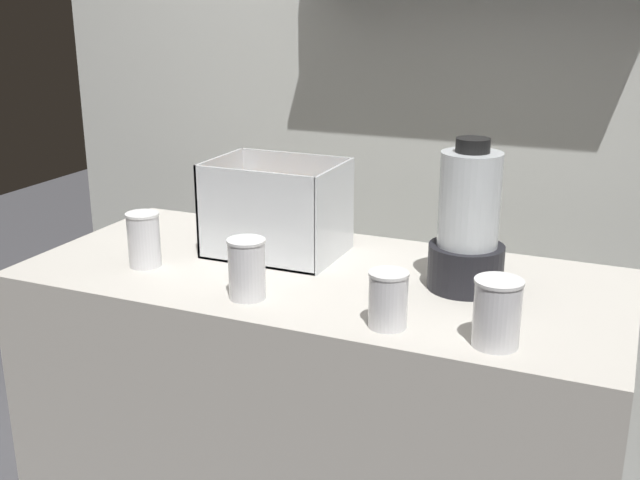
% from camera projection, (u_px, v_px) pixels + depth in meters
% --- Properties ---
extents(counter, '(1.40, 0.64, 0.90)m').
position_uv_depth(counter, '(320.00, 439.00, 1.94)').
color(counter, beige).
rests_on(counter, ground_plane).
extents(back_wall_unit, '(2.60, 0.24, 2.50)m').
position_uv_depth(back_wall_unit, '(420.00, 83.00, 2.36)').
color(back_wall_unit, silver).
rests_on(back_wall_unit, ground_plane).
extents(carrot_display_bin, '(0.32, 0.24, 0.23)m').
position_uv_depth(carrot_display_bin, '(273.00, 226.00, 1.93)').
color(carrot_display_bin, white).
rests_on(carrot_display_bin, counter).
extents(blender_pitcher, '(0.17, 0.17, 0.34)m').
position_uv_depth(blender_pitcher, '(468.00, 228.00, 1.67)').
color(blender_pitcher, black).
rests_on(blender_pitcher, counter).
extents(juice_cup_carrot_far_left, '(0.08, 0.08, 0.13)m').
position_uv_depth(juice_cup_carrot_far_left, '(144.00, 243.00, 1.83)').
color(juice_cup_carrot_far_left, white).
rests_on(juice_cup_carrot_far_left, counter).
extents(juice_cup_pomegranate_left, '(0.08, 0.08, 0.13)m').
position_uv_depth(juice_cup_pomegranate_left, '(247.00, 271.00, 1.64)').
color(juice_cup_pomegranate_left, white).
rests_on(juice_cup_pomegranate_left, counter).
extents(juice_cup_carrot_middle, '(0.08, 0.08, 0.11)m').
position_uv_depth(juice_cup_carrot_middle, '(388.00, 303.00, 1.50)').
color(juice_cup_carrot_middle, white).
rests_on(juice_cup_carrot_middle, counter).
extents(juice_cup_beet_right, '(0.09, 0.09, 0.13)m').
position_uv_depth(juice_cup_beet_right, '(497.00, 317.00, 1.41)').
color(juice_cup_beet_right, white).
rests_on(juice_cup_beet_right, counter).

